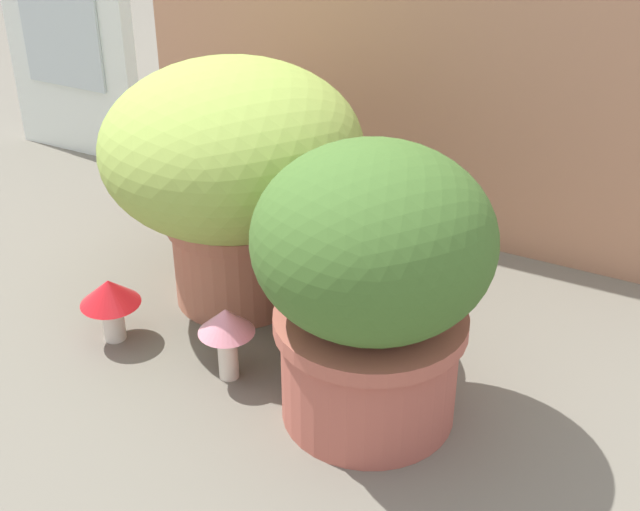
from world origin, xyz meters
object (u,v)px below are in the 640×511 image
(grass_planter, at_px, (233,164))
(cat, at_px, (370,290))
(mushroom_ornament_pink, at_px, (226,328))
(leafy_planter, at_px, (372,279))
(mushroom_ornament_red, at_px, (110,297))

(grass_planter, distance_m, cat, 0.33)
(grass_planter, distance_m, mushroom_ornament_pink, 0.30)
(cat, xyz_separation_m, mushroom_ornament_pink, (-0.17, -0.17, -0.03))
(grass_planter, height_order, leafy_planter, grass_planter)
(grass_planter, xyz_separation_m, mushroom_ornament_red, (-0.12, -0.22, -0.18))
(mushroom_ornament_pink, bearing_deg, cat, 44.68)
(mushroom_ornament_pink, relative_size, mushroom_ornament_red, 1.11)
(leafy_planter, relative_size, mushroom_ornament_pink, 3.36)
(cat, bearing_deg, grass_planter, 170.49)
(leafy_planter, distance_m, cat, 0.20)
(grass_planter, relative_size, mushroom_ornament_pink, 3.47)
(cat, relative_size, mushroom_ornament_red, 3.09)
(leafy_planter, height_order, mushroom_ornament_pink, leafy_planter)
(leafy_planter, xyz_separation_m, mushroom_ornament_pink, (-0.24, -0.02, -0.14))
(cat, bearing_deg, leafy_planter, -65.46)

